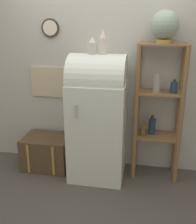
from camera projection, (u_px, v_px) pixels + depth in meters
name	position (u px, v px, depth m)	size (l,w,h in m)	color
ground_plane	(94.00, 183.00, 3.26)	(12.00, 12.00, 0.00)	#4C4742
wall_back	(102.00, 67.00, 3.35)	(7.00, 0.09, 2.70)	#B7B7AD
refrigerator	(98.00, 115.00, 3.21)	(0.67, 0.66, 1.56)	silver
suitcase_trunk	(47.00, 152.00, 3.58)	(0.62, 0.46, 0.44)	brown
shelf_unit	(158.00, 106.00, 3.16)	(0.57, 0.34, 1.68)	olive
globe	(165.00, 25.00, 2.87)	(0.31, 0.31, 0.35)	#AD8942
vase_left	(92.00, 46.00, 2.95)	(0.11, 0.11, 0.19)	beige
vase_center	(103.00, 42.00, 2.91)	(0.08, 0.08, 0.26)	silver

